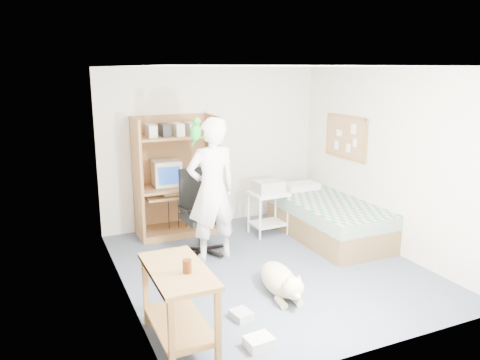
{
  "coord_description": "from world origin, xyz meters",
  "views": [
    {
      "loc": [
        -2.62,
        -4.94,
        2.48
      ],
      "look_at": [
        -0.18,
        0.52,
        1.05
      ],
      "focal_mm": 35.0,
      "sensor_mm": 36.0,
      "label": 1
    }
  ],
  "objects_px": {
    "person": "(212,190)",
    "dog": "(281,280)",
    "computer_hutch": "(176,181)",
    "office_chair": "(201,223)",
    "side_desk": "(179,295)",
    "printer_cart": "(268,206)",
    "bed": "(327,219)"
  },
  "relations": [
    {
      "from": "computer_hutch",
      "to": "person",
      "type": "relative_size",
      "value": 0.95
    },
    {
      "from": "bed",
      "to": "office_chair",
      "type": "relative_size",
      "value": 1.78
    },
    {
      "from": "computer_hutch",
      "to": "dog",
      "type": "bearing_deg",
      "value": -79.33
    },
    {
      "from": "side_desk",
      "to": "dog",
      "type": "relative_size",
      "value": 0.95
    },
    {
      "from": "side_desk",
      "to": "person",
      "type": "bearing_deg",
      "value": 60.49
    },
    {
      "from": "office_chair",
      "to": "person",
      "type": "distance_m",
      "value": 0.62
    },
    {
      "from": "dog",
      "to": "printer_cart",
      "type": "xyz_separation_m",
      "value": [
        0.79,
        1.83,
        0.26
      ]
    },
    {
      "from": "person",
      "to": "dog",
      "type": "distance_m",
      "value": 1.53
    },
    {
      "from": "computer_hutch",
      "to": "office_chair",
      "type": "height_order",
      "value": "computer_hutch"
    },
    {
      "from": "side_desk",
      "to": "printer_cart",
      "type": "distance_m",
      "value": 3.13
    },
    {
      "from": "bed",
      "to": "printer_cart",
      "type": "height_order",
      "value": "bed"
    },
    {
      "from": "person",
      "to": "side_desk",
      "type": "bearing_deg",
      "value": 55.76
    },
    {
      "from": "office_chair",
      "to": "computer_hutch",
      "type": "bearing_deg",
      "value": 91.01
    },
    {
      "from": "person",
      "to": "dog",
      "type": "height_order",
      "value": "person"
    },
    {
      "from": "computer_hutch",
      "to": "bed",
      "type": "distance_m",
      "value": 2.35
    },
    {
      "from": "office_chair",
      "to": "side_desk",
      "type": "bearing_deg",
      "value": -119.14
    },
    {
      "from": "printer_cart",
      "to": "office_chair",
      "type": "bearing_deg",
      "value": -170.38
    },
    {
      "from": "computer_hutch",
      "to": "bed",
      "type": "xyz_separation_m",
      "value": [
        2.0,
        -1.12,
        -0.53
      ]
    },
    {
      "from": "office_chair",
      "to": "dog",
      "type": "distance_m",
      "value": 1.65
    },
    {
      "from": "bed",
      "to": "person",
      "type": "relative_size",
      "value": 1.07
    },
    {
      "from": "side_desk",
      "to": "printer_cart",
      "type": "relative_size",
      "value": 1.52
    },
    {
      "from": "bed",
      "to": "person",
      "type": "distance_m",
      "value": 1.97
    },
    {
      "from": "side_desk",
      "to": "dog",
      "type": "distance_m",
      "value": 1.43
    },
    {
      "from": "person",
      "to": "printer_cart",
      "type": "xyz_separation_m",
      "value": [
        1.12,
        0.56,
        -0.51
      ]
    },
    {
      "from": "office_chair",
      "to": "dog",
      "type": "bearing_deg",
      "value": -81.42
    },
    {
      "from": "dog",
      "to": "side_desk",
      "type": "bearing_deg",
      "value": -153.51
    },
    {
      "from": "bed",
      "to": "dog",
      "type": "bearing_deg",
      "value": -138.9
    },
    {
      "from": "bed",
      "to": "side_desk",
      "type": "xyz_separation_m",
      "value": [
        -2.85,
        -1.82,
        0.21
      ]
    },
    {
      "from": "person",
      "to": "computer_hutch",
      "type": "bearing_deg",
      "value": -87.85
    },
    {
      "from": "computer_hutch",
      "to": "side_desk",
      "type": "xyz_separation_m",
      "value": [
        -0.85,
        -2.94,
        -0.33
      ]
    },
    {
      "from": "office_chair",
      "to": "printer_cart",
      "type": "bearing_deg",
      "value": 7.01
    },
    {
      "from": "office_chair",
      "to": "person",
      "type": "xyz_separation_m",
      "value": [
        0.06,
        -0.31,
        0.54
      ]
    }
  ]
}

